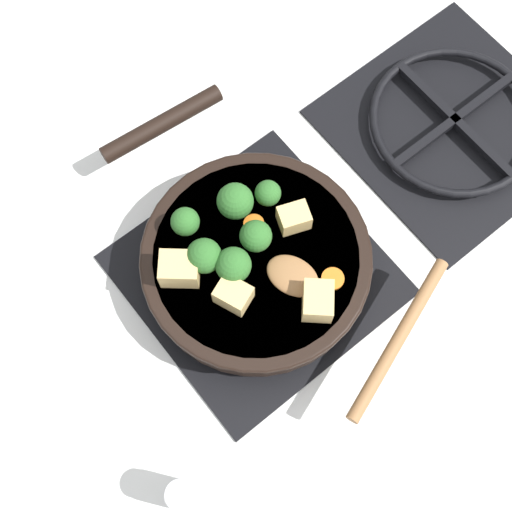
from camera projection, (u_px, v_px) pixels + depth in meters
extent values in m
plane|color=silver|center=(256.00, 275.00, 0.95)|extent=(2.40, 2.40, 0.00)
cube|color=black|center=(256.00, 274.00, 0.95)|extent=(0.31, 0.31, 0.01)
torus|color=black|center=(256.00, 270.00, 0.93)|extent=(0.24, 0.24, 0.01)
cube|color=black|center=(256.00, 270.00, 0.93)|extent=(0.01, 0.23, 0.01)
cube|color=black|center=(256.00, 270.00, 0.93)|extent=(0.23, 0.01, 0.01)
cube|color=black|center=(452.00, 126.00, 1.02)|extent=(0.31, 0.31, 0.01)
torus|color=black|center=(454.00, 120.00, 1.01)|extent=(0.24, 0.24, 0.01)
cube|color=black|center=(454.00, 120.00, 1.01)|extent=(0.01, 0.23, 0.01)
cube|color=black|center=(454.00, 120.00, 1.01)|extent=(0.23, 0.01, 0.01)
cylinder|color=black|center=(256.00, 262.00, 0.90)|extent=(0.28, 0.28, 0.05)
cylinder|color=brown|center=(256.00, 261.00, 0.90)|extent=(0.26, 0.26, 0.04)
torus|color=black|center=(256.00, 257.00, 0.88)|extent=(0.29, 0.29, 0.01)
cylinder|color=black|center=(162.00, 124.00, 0.96)|extent=(0.04, 0.18, 0.02)
ellipsoid|color=olive|center=(293.00, 276.00, 0.86)|extent=(0.08, 0.07, 0.01)
cylinder|color=olive|center=(399.00, 338.00, 0.84)|extent=(0.09, 0.22, 0.02)
cube|color=#DBB770|center=(233.00, 295.00, 0.85)|extent=(0.05, 0.04, 0.03)
cube|color=#DBB770|center=(294.00, 218.00, 0.88)|extent=(0.04, 0.05, 0.03)
cube|color=#DBB770|center=(179.00, 269.00, 0.86)|extent=(0.06, 0.06, 0.04)
cube|color=#DBB770|center=(318.00, 301.00, 0.84)|extent=(0.06, 0.06, 0.04)
cylinder|color=#709956|center=(256.00, 242.00, 0.88)|extent=(0.01, 0.01, 0.01)
sphere|color=#2D6628|center=(256.00, 236.00, 0.86)|extent=(0.04, 0.04, 0.04)
cylinder|color=#709956|center=(187.00, 228.00, 0.89)|extent=(0.01, 0.01, 0.01)
sphere|color=#2D6628|center=(185.00, 222.00, 0.87)|extent=(0.04, 0.04, 0.04)
cylinder|color=#709956|center=(234.00, 271.00, 0.87)|extent=(0.01, 0.01, 0.01)
sphere|color=#2D6628|center=(233.00, 265.00, 0.85)|extent=(0.04, 0.04, 0.04)
cylinder|color=#709956|center=(205.00, 262.00, 0.87)|extent=(0.01, 0.01, 0.01)
sphere|color=#2D6628|center=(204.00, 256.00, 0.85)|extent=(0.04, 0.04, 0.04)
cylinder|color=#709956|center=(236.00, 209.00, 0.90)|extent=(0.01, 0.01, 0.01)
sphere|color=#2D6628|center=(235.00, 201.00, 0.87)|extent=(0.05, 0.05, 0.05)
cylinder|color=#709956|center=(268.00, 199.00, 0.90)|extent=(0.01, 0.01, 0.01)
sphere|color=#2D6628|center=(268.00, 193.00, 0.88)|extent=(0.03, 0.03, 0.03)
cylinder|color=orange|center=(333.00, 279.00, 0.87)|extent=(0.03, 0.03, 0.01)
cylinder|color=orange|center=(254.00, 224.00, 0.89)|extent=(0.03, 0.03, 0.01)
cylinder|color=white|center=(184.00, 496.00, 0.82)|extent=(0.04, 0.04, 0.07)
cylinder|color=#B7B7BC|center=(180.00, 495.00, 0.78)|extent=(0.03, 0.03, 0.01)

